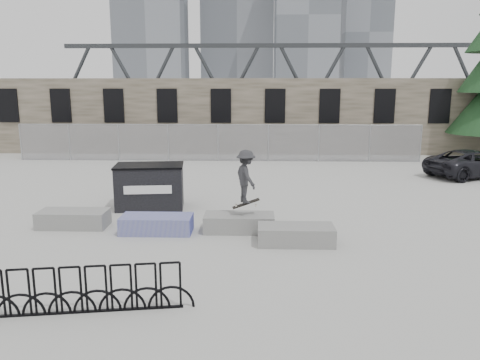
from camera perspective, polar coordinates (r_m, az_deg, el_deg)
name	(u,v)px	position (r m, az deg, el deg)	size (l,w,h in m)	color
ground	(185,230)	(13.73, -6.71, -6.03)	(120.00, 120.00, 0.00)	#A6A6A1
stone_wall	(222,115)	(29.31, -2.15, 7.87)	(36.00, 2.58, 4.50)	brown
chainlink_fence	(218,142)	(25.71, -2.70, 4.62)	(22.06, 0.06, 2.02)	gray
planter_far_left	(73,218)	(14.68, -19.65, -4.39)	(2.00, 0.90, 0.49)	gray
planter_center_left	(157,223)	(13.52, -10.11, -5.23)	(2.00, 0.90, 0.49)	#373EA7
planter_center_right	(239,222)	(13.45, -0.10, -5.14)	(2.00, 0.90, 0.49)	gray
planter_offset	(296,234)	(12.49, 6.82, -6.55)	(2.00, 0.90, 0.49)	gray
dumpster	(150,186)	(16.16, -10.93, -0.72)	(2.41, 1.64, 1.49)	black
bike_rack	(58,292)	(9.33, -21.29, -12.58)	(4.89, 0.80, 0.90)	black
skyline_towers	(242,6)	(108.09, 0.19, 20.41)	(58.00, 28.00, 48.00)	slate
truss_bridge	(311,85)	(68.41, 8.68, 11.42)	(70.00, 3.00, 9.80)	#2D3033
suv	(473,163)	(23.81, 26.52, 1.84)	(2.04, 4.43, 1.23)	black
skateboarder	(246,177)	(13.09, 0.74, 0.41)	(0.91, 1.11, 1.67)	#2D2D30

